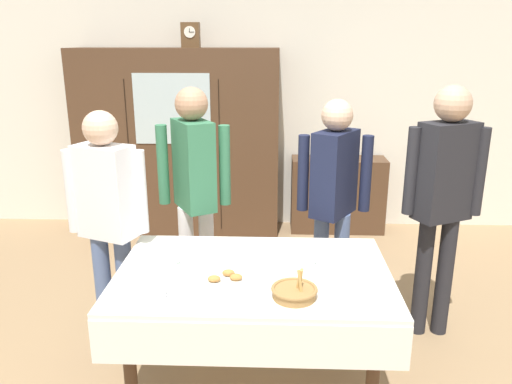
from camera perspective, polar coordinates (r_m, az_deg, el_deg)
ground_plane at (r=3.49m, az=-0.13°, el=-18.48°), size 12.00×12.00×0.00m
back_wall at (r=5.53m, az=0.97°, el=10.01°), size 6.40×0.10×2.70m
dining_table at (r=2.95m, az=-0.32°, el=-10.95°), size 1.56×1.03×0.74m
wall_cabinet at (r=5.39m, az=-8.77°, el=5.49°), size 2.10×0.46×1.93m
mantel_clock at (r=5.26m, az=-7.38°, el=17.15°), size 0.18×0.11×0.24m
bookshelf_low at (r=5.53m, az=9.17°, el=-0.29°), size 0.99×0.35×0.80m
book_stack at (r=5.41m, az=9.39°, el=4.21°), size 0.16×0.22×0.09m
tea_cup_near_left at (r=3.02m, az=-9.59°, el=-7.69°), size 0.13×0.13×0.06m
tea_cup_far_left at (r=2.68m, az=-10.90°, el=-11.19°), size 0.13×0.13×0.06m
tea_cup_front_edge at (r=2.99m, az=5.77°, el=-7.78°), size 0.13×0.13×0.06m
bread_basket at (r=2.64m, az=4.36°, el=-11.13°), size 0.24×0.24×0.16m
pastry_plate at (r=2.80m, az=-3.46°, el=-9.86°), size 0.28×0.28×0.05m
spoon_near_right at (r=3.13m, az=9.45°, el=-7.32°), size 0.12×0.02×0.01m
spoon_near_left at (r=3.16m, az=-3.65°, el=-6.82°), size 0.12×0.02×0.01m
spoon_center at (r=3.16m, az=1.44°, el=-6.80°), size 0.12×0.02×0.01m
person_behind_table_left at (r=3.63m, az=-6.97°, el=1.24°), size 0.52×0.41×1.71m
person_behind_table_right at (r=3.64m, az=8.76°, el=0.28°), size 0.52×0.41×1.63m
person_beside_shelf at (r=3.55m, az=20.37°, el=0.37°), size 0.52×0.34×1.75m
person_near_right_end at (r=3.37m, az=-16.39°, el=-1.88°), size 0.52×0.32×1.60m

